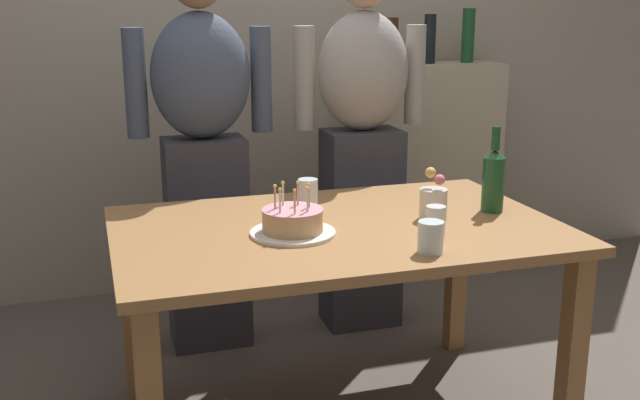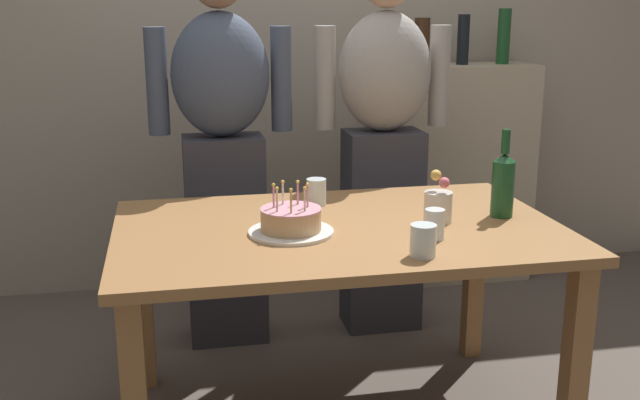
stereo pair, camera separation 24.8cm
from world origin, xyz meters
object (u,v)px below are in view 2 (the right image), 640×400
object	(u,v)px
person_man_bearded	(223,147)
person_woman_cardigan	(383,141)
water_glass_far	(434,224)
flower_vase	(438,204)
wine_bottle	(504,183)
water_glass_near	(316,192)
water_glass_side	(423,241)
birthday_cake	(291,222)

from	to	relation	value
person_man_bearded	person_woman_cardigan	size ratio (longest dim) A/B	1.00
water_glass_far	person_woman_cardigan	xyz separation A→B (m)	(0.12, 0.99, 0.08)
water_glass_far	flower_vase	size ratio (longest dim) A/B	0.55
wine_bottle	person_woman_cardigan	distance (m)	0.82
wine_bottle	water_glass_near	bearing A→B (deg)	155.20
water_glass_far	person_man_bearded	xyz separation A→B (m)	(-0.59, 0.99, 0.08)
water_glass_side	wine_bottle	world-z (taller)	wine_bottle
birthday_cake	person_man_bearded	bearing A→B (deg)	100.27
water_glass_side	person_woman_cardigan	bearing A→B (deg)	79.73
water_glass_far	wine_bottle	distance (m)	0.39
water_glass_near	water_glass_side	distance (m)	0.66
water_glass_near	flower_vase	bearing A→B (deg)	-39.63
water_glass_near	water_glass_far	distance (m)	0.56
flower_vase	person_man_bearded	size ratio (longest dim) A/B	0.11
birthday_cake	water_glass_side	size ratio (longest dim) A/B	2.84
birthday_cake	person_woman_cardigan	world-z (taller)	person_woman_cardigan
water_glass_near	birthday_cake	bearing A→B (deg)	-114.19
person_man_bearded	birthday_cake	bearing A→B (deg)	100.27
wine_bottle	person_woman_cardigan	size ratio (longest dim) A/B	0.19
person_man_bearded	water_glass_near	bearing A→B (deg)	120.69
wine_bottle	person_man_bearded	bearing A→B (deg)	139.02
birthday_cake	water_glass_far	world-z (taller)	birthday_cake
water_glass_far	birthday_cake	bearing A→B (deg)	161.71
birthday_cake	wine_bottle	distance (m)	0.77
water_glass_far	flower_vase	world-z (taller)	flower_vase
flower_vase	person_woman_cardigan	distance (m)	0.82
wine_bottle	person_man_bearded	distance (m)	1.21
water_glass_side	person_woman_cardigan	distance (m)	1.17
birthday_cake	person_man_bearded	distance (m)	0.87
person_man_bearded	person_woman_cardigan	xyz separation A→B (m)	(0.71, 0.00, 0.00)
water_glass_far	water_glass_near	bearing A→B (deg)	121.01
water_glass_far	person_woman_cardigan	world-z (taller)	person_woman_cardigan
water_glass_far	flower_vase	bearing A→B (deg)	66.58
person_man_bearded	person_woman_cardigan	world-z (taller)	same
water_glass_side	person_man_bearded	bearing A→B (deg)	113.63
person_woman_cardigan	water_glass_side	bearing A→B (deg)	79.73
water_glass_near	person_woman_cardigan	bearing A→B (deg)	51.66
person_man_bearded	person_woman_cardigan	distance (m)	0.71
water_glass_far	water_glass_side	size ratio (longest dim) A/B	1.00
birthday_cake	flower_vase	size ratio (longest dim) A/B	1.56
flower_vase	water_glass_near	bearing A→B (deg)	140.37
water_glass_side	wine_bottle	xyz separation A→B (m)	(0.41, 0.35, 0.07)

